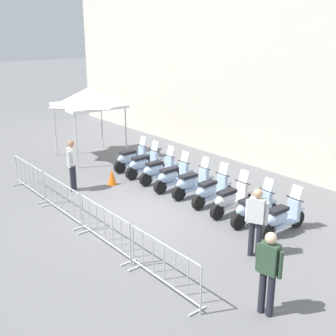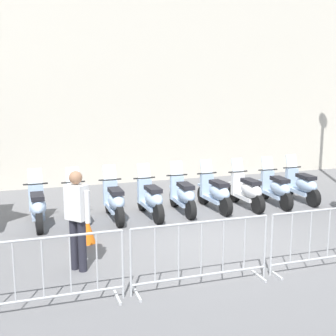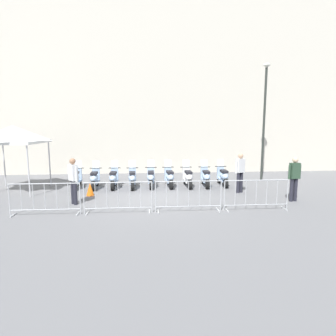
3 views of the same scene
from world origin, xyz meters
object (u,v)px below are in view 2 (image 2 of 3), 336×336
object	(u,v)px
motorcycle_4	(183,196)
motorcycle_8	(302,186)
barrier_segment_0	(43,275)
motorcycle_2	(115,201)
traffic_cone	(87,230)
officer_by_barriers	(77,215)
motorcycle_3	(151,199)
barrier_segment_1	(201,254)
motorcycle_6	(247,191)
motorcycle_1	(77,205)
barrier_segment_2	(328,238)
motorcycle_0	(38,207)
motorcycle_5	(216,193)
motorcycle_7	(276,189)

from	to	relation	value
motorcycle_4	motorcycle_8	bearing A→B (deg)	4.66
motorcycle_8	barrier_segment_0	distance (m)	8.11
motorcycle_2	traffic_cone	world-z (taller)	motorcycle_2
motorcycle_4	motorcycle_8	xyz separation A→B (m)	(3.48, 0.28, 0.00)
officer_by_barriers	traffic_cone	size ratio (longest dim) A/B	3.15
motorcycle_3	motorcycle_4	world-z (taller)	same
motorcycle_4	barrier_segment_1	distance (m)	4.15
motorcycle_4	barrier_segment_0	bearing A→B (deg)	-127.78
motorcycle_6	barrier_segment_1	distance (m)	4.89
officer_by_barriers	motorcycle_4	bearing A→B (deg)	46.99
motorcycle_1	traffic_cone	size ratio (longest dim) A/B	3.14
officer_by_barriers	motorcycle_8	bearing A→B (deg)	27.31
motorcycle_4	barrier_segment_2	distance (m)	4.15
traffic_cone	motorcycle_0	bearing A→B (deg)	126.06
motorcycle_0	motorcycle_3	world-z (taller)	same
motorcycle_4	barrier_segment_2	size ratio (longest dim) A/B	0.76
motorcycle_5	barrier_segment_2	distance (m)	3.98
motorcycle_6	officer_by_barriers	bearing A→B (deg)	-146.35
barrier_segment_2	motorcycle_2	bearing A→B (deg)	130.63
motorcycle_0	motorcycle_7	bearing A→B (deg)	3.09
motorcycle_0	barrier_segment_0	bearing A→B (deg)	-86.92
motorcycle_6	motorcycle_7	size ratio (longest dim) A/B	1.00
motorcycle_1	motorcycle_2	xyz separation A→B (m)	(0.87, 0.07, 0.00)
motorcycle_0	barrier_segment_2	bearing A→B (deg)	-36.55
motorcycle_4	motorcycle_5	xyz separation A→B (m)	(0.88, 0.06, 0.00)
motorcycle_0	traffic_cone	xyz separation A→B (m)	(1.00, -1.38, -0.18)
motorcycle_1	motorcycle_0	bearing A→B (deg)	179.36
barrier_segment_0	barrier_segment_2	size ratio (longest dim) A/B	1.00
motorcycle_5	motorcycle_8	distance (m)	2.61
motorcycle_7	traffic_cone	size ratio (longest dim) A/B	3.13
barrier_segment_1	motorcycle_7	bearing A→B (deg)	49.80
motorcycle_8	motorcycle_3	bearing A→B (deg)	-174.23
motorcycle_4	traffic_cone	xyz separation A→B (m)	(-2.48, -1.59, -0.18)
barrier_segment_1	traffic_cone	distance (m)	2.93
barrier_segment_1	barrier_segment_0	bearing A→B (deg)	-175.98
motorcycle_7	motorcycle_6	bearing A→B (deg)	-176.37
motorcycle_2	motorcycle_4	distance (m)	1.74
barrier_segment_1	barrier_segment_2	distance (m)	2.37
motorcycle_3	motorcycle_8	distance (m)	4.36
officer_by_barriers	traffic_cone	world-z (taller)	officer_by_barriers
motorcycle_2	motorcycle_4	world-z (taller)	same
barrier_segment_2	motorcycle_1	bearing A→B (deg)	138.05
motorcycle_2	motorcycle_1	bearing A→B (deg)	-175.11
motorcycle_6	barrier_segment_0	bearing A→B (deg)	-139.58
motorcycle_1	traffic_cone	xyz separation A→B (m)	(0.13, -1.37, -0.18)
motorcycle_4	motorcycle_7	xyz separation A→B (m)	(2.61, 0.11, 0.00)
barrier_segment_1	motorcycle_4	bearing A→B (deg)	77.44
barrier_segment_1	traffic_cone	world-z (taller)	barrier_segment_1
barrier_segment_0	motorcycle_4	bearing A→B (deg)	52.22
motorcycle_1	barrier_segment_0	xyz separation A→B (m)	(-0.66, -3.99, 0.07)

